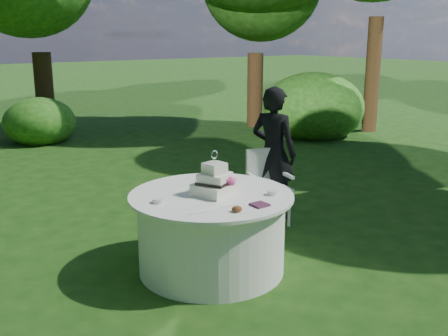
% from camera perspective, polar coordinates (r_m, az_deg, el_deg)
% --- Properties ---
extents(ground, '(80.00, 80.00, 0.00)m').
position_cam_1_polar(ground, '(5.23, -1.35, -10.93)').
color(ground, '#13370F').
rests_on(ground, ground).
extents(napkins, '(0.14, 0.14, 0.02)m').
position_cam_1_polar(napkins, '(4.62, 3.90, -4.01)').
color(napkins, '#4C203D').
rests_on(napkins, table).
extents(feather_plume, '(0.48, 0.07, 0.01)m').
position_cam_1_polar(feather_plume, '(4.51, -1.48, -4.48)').
color(feather_plume, white).
rests_on(feather_plume, table).
extents(guest, '(0.57, 0.70, 1.64)m').
position_cam_1_polar(guest, '(6.46, 5.41, 1.64)').
color(guest, black).
rests_on(guest, ground).
extents(table, '(1.56, 1.56, 0.77)m').
position_cam_1_polar(table, '(5.07, -1.38, -6.96)').
color(table, silver).
rests_on(table, ground).
extents(cake, '(0.41, 0.41, 0.43)m').
position_cam_1_polar(cake, '(4.90, -0.98, -1.62)').
color(cake, white).
rests_on(cake, table).
extents(chair, '(0.53, 0.53, 0.90)m').
position_cam_1_polar(chair, '(6.33, 4.66, -1.39)').
color(chair, white).
rests_on(chair, ground).
extents(votives, '(1.14, 0.87, 0.04)m').
position_cam_1_polar(votives, '(5.04, -0.32, -2.26)').
color(votives, silver).
rests_on(votives, table).
extents(petal_cups, '(0.54, 1.08, 0.05)m').
position_cam_1_polar(petal_cups, '(4.96, -0.04, -2.49)').
color(petal_cups, '#562D16').
rests_on(petal_cups, table).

